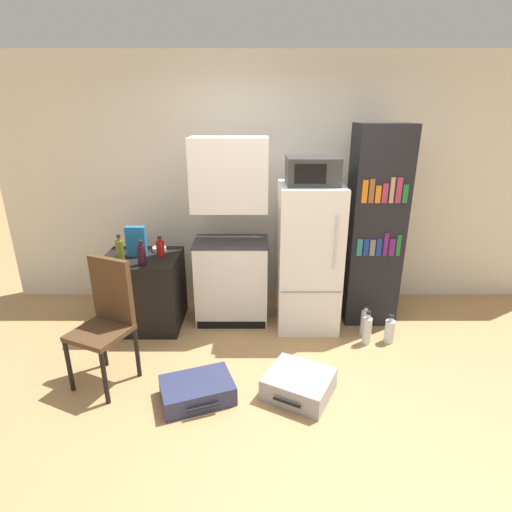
# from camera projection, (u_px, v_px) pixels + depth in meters

# --- Properties ---
(ground_plane) EXTENTS (24.00, 24.00, 0.00)m
(ground_plane) POSITION_uv_depth(u_px,v_px,m) (280.00, 407.00, 3.01)
(ground_plane) COLOR tan
(wall_back) EXTENTS (6.40, 0.10, 2.68)m
(wall_back) POSITION_uv_depth(u_px,v_px,m) (291.00, 184.00, 4.42)
(wall_back) COLOR silver
(wall_back) RESTS_ON ground_plane
(side_table) EXTENTS (0.75, 0.66, 0.74)m
(side_table) POSITION_uv_depth(u_px,v_px,m) (145.00, 291.00, 4.08)
(side_table) COLOR black
(side_table) RESTS_ON ground_plane
(kitchen_hutch) EXTENTS (0.74, 0.46, 1.88)m
(kitchen_hutch) POSITION_uv_depth(u_px,v_px,m) (232.00, 241.00, 4.00)
(kitchen_hutch) COLOR white
(kitchen_hutch) RESTS_ON ground_plane
(refrigerator) EXTENTS (0.60, 0.65, 1.45)m
(refrigerator) POSITION_uv_depth(u_px,v_px,m) (309.00, 257.00, 3.97)
(refrigerator) COLOR white
(refrigerator) RESTS_ON ground_plane
(microwave) EXTENTS (0.48, 0.40, 0.25)m
(microwave) POSITION_uv_depth(u_px,v_px,m) (313.00, 171.00, 3.67)
(microwave) COLOR #333333
(microwave) RESTS_ON refrigerator
(bookshelf) EXTENTS (0.52, 0.41, 2.00)m
(bookshelf) POSITION_uv_depth(u_px,v_px,m) (375.00, 228.00, 3.98)
(bookshelf) COLOR black
(bookshelf) RESTS_ON ground_plane
(bottle_wine_dark) EXTENTS (0.08, 0.08, 0.24)m
(bottle_wine_dark) POSITION_uv_depth(u_px,v_px,m) (142.00, 255.00, 3.71)
(bottle_wine_dark) COLOR black
(bottle_wine_dark) RESTS_ON side_table
(bottle_ketchup_red) EXTENTS (0.08, 0.08, 0.20)m
(bottle_ketchup_red) POSITION_uv_depth(u_px,v_px,m) (161.00, 248.00, 3.95)
(bottle_ketchup_red) COLOR #AD1914
(bottle_ketchup_red) RESTS_ON side_table
(bottle_olive_oil) EXTENTS (0.07, 0.07, 0.26)m
(bottle_olive_oil) POSITION_uv_depth(u_px,v_px,m) (121.00, 250.00, 3.80)
(bottle_olive_oil) COLOR #566619
(bottle_olive_oil) RESTS_ON side_table
(bowl) EXTENTS (0.14, 0.14, 0.04)m
(bowl) POSITION_uv_depth(u_px,v_px,m) (160.00, 249.00, 4.11)
(bowl) COLOR silver
(bowl) RESTS_ON side_table
(cereal_box) EXTENTS (0.19, 0.07, 0.30)m
(cereal_box) POSITION_uv_depth(u_px,v_px,m) (137.00, 241.00, 3.93)
(cereal_box) COLOR #1E66A8
(cereal_box) RESTS_ON side_table
(chair) EXTENTS (0.53, 0.53, 1.03)m
(chair) POSITION_uv_depth(u_px,v_px,m) (108.00, 313.00, 3.16)
(chair) COLOR black
(chair) RESTS_ON ground_plane
(suitcase_large_flat) EXTENTS (0.63, 0.61, 0.18)m
(suitcase_large_flat) POSITION_uv_depth(u_px,v_px,m) (299.00, 384.00, 3.12)
(suitcase_large_flat) COLOR #99999E
(suitcase_large_flat) RESTS_ON ground_plane
(suitcase_small_flat) EXTENTS (0.63, 0.53, 0.16)m
(suitcase_small_flat) POSITION_uv_depth(u_px,v_px,m) (198.00, 390.00, 3.07)
(suitcase_small_flat) COLOR navy
(suitcase_small_flat) RESTS_ON ground_plane
(water_bottle_front) EXTENTS (0.09, 0.09, 0.29)m
(water_bottle_front) POSITION_uv_depth(u_px,v_px,m) (390.00, 331.00, 3.81)
(water_bottle_front) COLOR silver
(water_bottle_front) RESTS_ON ground_plane
(water_bottle_middle) EXTENTS (0.08, 0.08, 0.34)m
(water_bottle_middle) POSITION_uv_depth(u_px,v_px,m) (368.00, 330.00, 3.78)
(water_bottle_middle) COLOR silver
(water_bottle_middle) RESTS_ON ground_plane
(water_bottle_back) EXTENTS (0.08, 0.08, 0.33)m
(water_bottle_back) POSITION_uv_depth(u_px,v_px,m) (365.00, 322.00, 3.94)
(water_bottle_back) COLOR silver
(water_bottle_back) RESTS_ON ground_plane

